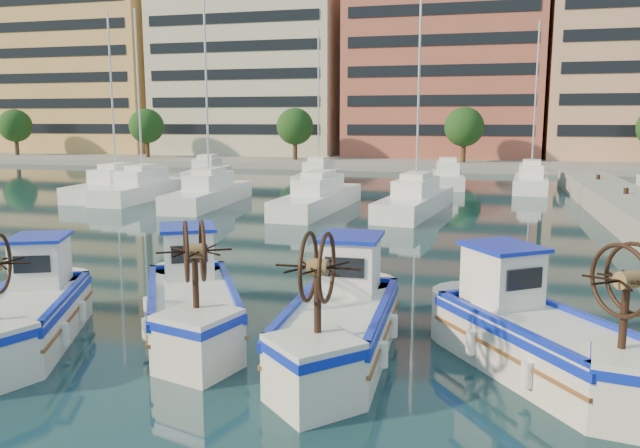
{
  "coord_description": "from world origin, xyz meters",
  "views": [
    {
      "loc": [
        5.81,
        -12.33,
        4.91
      ],
      "look_at": [
        0.72,
        7.4,
        1.5
      ],
      "focal_mm": 35.0,
      "sensor_mm": 36.0,
      "label": 1
    }
  ],
  "objects_px": {
    "fishing_boat_c": "(340,318)",
    "fishing_boat_d": "(536,332)",
    "fishing_boat_b": "(192,298)",
    "fishing_boat_a": "(30,308)"
  },
  "relations": [
    {
      "from": "fishing_boat_a",
      "to": "fishing_boat_d",
      "type": "height_order",
      "value": "fishing_boat_d"
    },
    {
      "from": "fishing_boat_d",
      "to": "fishing_boat_c",
      "type": "bearing_deg",
      "value": 146.49
    },
    {
      "from": "fishing_boat_c",
      "to": "fishing_boat_a",
      "type": "bearing_deg",
      "value": -174.14
    },
    {
      "from": "fishing_boat_a",
      "to": "fishing_boat_d",
      "type": "bearing_deg",
      "value": -17.18
    },
    {
      "from": "fishing_boat_b",
      "to": "fishing_boat_d",
      "type": "xyz_separation_m",
      "value": [
        7.55,
        -0.44,
        -0.0
      ]
    },
    {
      "from": "fishing_boat_b",
      "to": "fishing_boat_c",
      "type": "relative_size",
      "value": 1.01
    },
    {
      "from": "fishing_boat_c",
      "to": "fishing_boat_d",
      "type": "relative_size",
      "value": 1.01
    },
    {
      "from": "fishing_boat_a",
      "to": "fishing_boat_b",
      "type": "xyz_separation_m",
      "value": [
        3.22,
        1.47,
        0.05
      ]
    },
    {
      "from": "fishing_boat_b",
      "to": "fishing_boat_c",
      "type": "bearing_deg",
      "value": -37.91
    },
    {
      "from": "fishing_boat_a",
      "to": "fishing_boat_b",
      "type": "height_order",
      "value": "fishing_boat_b"
    }
  ]
}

